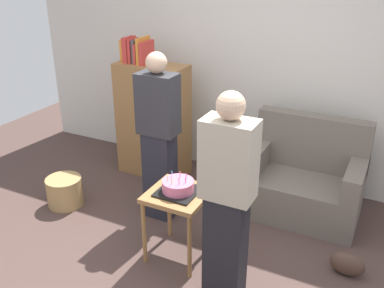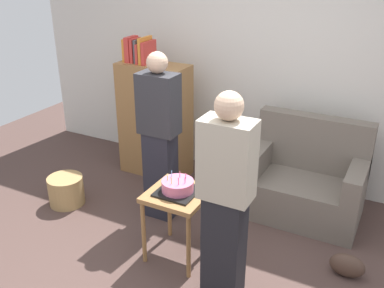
# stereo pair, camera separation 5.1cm
# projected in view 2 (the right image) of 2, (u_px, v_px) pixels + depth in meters

# --- Properties ---
(ground_plane) EXTENTS (8.00, 8.00, 0.00)m
(ground_plane) POSITION_uv_depth(u_px,v_px,m) (178.00, 279.00, 3.49)
(ground_plane) COLOR #4C3833
(wall_back) EXTENTS (6.00, 0.10, 2.70)m
(wall_back) POSITION_uv_depth(u_px,v_px,m) (271.00, 61.00, 4.60)
(wall_back) COLOR silver
(wall_back) RESTS_ON ground_plane
(couch) EXTENTS (1.10, 0.70, 0.96)m
(couch) POSITION_uv_depth(u_px,v_px,m) (305.00, 182.00, 4.26)
(couch) COLOR #6B6056
(couch) RESTS_ON ground_plane
(bookshelf) EXTENTS (0.80, 0.36, 1.58)m
(bookshelf) POSITION_uv_depth(u_px,v_px,m) (154.00, 118.00, 4.93)
(bookshelf) COLOR olive
(bookshelf) RESTS_ON ground_plane
(side_table) EXTENTS (0.48, 0.48, 0.62)m
(side_table) POSITION_uv_depth(u_px,v_px,m) (178.00, 202.00, 3.57)
(side_table) COLOR olive
(side_table) RESTS_ON ground_plane
(birthday_cake) EXTENTS (0.32, 0.32, 0.17)m
(birthday_cake) POSITION_uv_depth(u_px,v_px,m) (178.00, 187.00, 3.51)
(birthday_cake) COLOR black
(birthday_cake) RESTS_ON side_table
(person_blowing_candles) EXTENTS (0.36, 0.22, 1.63)m
(person_blowing_candles) POSITION_uv_depth(u_px,v_px,m) (160.00, 138.00, 4.02)
(person_blowing_candles) COLOR #23232D
(person_blowing_candles) RESTS_ON ground_plane
(person_holding_cake) EXTENTS (0.36, 0.22, 1.63)m
(person_holding_cake) POSITION_uv_depth(u_px,v_px,m) (225.00, 203.00, 2.97)
(person_holding_cake) COLOR black
(person_holding_cake) RESTS_ON ground_plane
(wicker_basket) EXTENTS (0.36, 0.36, 0.30)m
(wicker_basket) POSITION_uv_depth(u_px,v_px,m) (66.00, 190.00, 4.49)
(wicker_basket) COLOR #A88451
(wicker_basket) RESTS_ON ground_plane
(handbag) EXTENTS (0.28, 0.14, 0.20)m
(handbag) POSITION_uv_depth(u_px,v_px,m) (347.00, 265.00, 3.49)
(handbag) COLOR #473328
(handbag) RESTS_ON ground_plane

